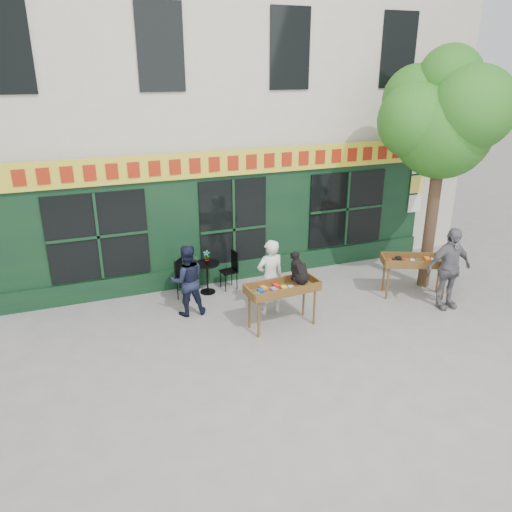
{
  "coord_description": "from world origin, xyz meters",
  "views": [
    {
      "loc": [
        -3.72,
        -8.84,
        5.12
      ],
      "look_at": [
        -0.11,
        0.5,
        1.3
      ],
      "focal_mm": 35.0,
      "sensor_mm": 36.0,
      "label": 1
    }
  ],
  "objects_px": {
    "dog": "(300,268)",
    "man_right": "(449,268)",
    "book_cart_right": "(415,263)",
    "man_left": "(187,280)",
    "bistro_table": "(207,272)",
    "book_cart_center": "(282,290)",
    "woman": "(270,277)"
  },
  "relations": [
    {
      "from": "book_cart_center",
      "to": "bistro_table",
      "type": "bearing_deg",
      "value": 110.46
    },
    {
      "from": "dog",
      "to": "book_cart_right",
      "type": "height_order",
      "value": "dog"
    },
    {
      "from": "man_right",
      "to": "bistro_table",
      "type": "relative_size",
      "value": 2.47
    },
    {
      "from": "bistro_table",
      "to": "man_left",
      "type": "relative_size",
      "value": 0.48
    },
    {
      "from": "bistro_table",
      "to": "woman",
      "type": "bearing_deg",
      "value": -56.68
    },
    {
      "from": "dog",
      "to": "woman",
      "type": "xyz_separation_m",
      "value": [
        -0.35,
        0.7,
        -0.44
      ]
    },
    {
      "from": "dog",
      "to": "book_cart_right",
      "type": "bearing_deg",
      "value": 1.18
    },
    {
      "from": "book_cart_right",
      "to": "bistro_table",
      "type": "xyz_separation_m",
      "value": [
        -4.49,
        1.91,
        -0.28
      ]
    },
    {
      "from": "book_cart_right",
      "to": "dog",
      "type": "bearing_deg",
      "value": -151.22
    },
    {
      "from": "book_cart_center",
      "to": "book_cart_right",
      "type": "distance_m",
      "value": 3.51
    },
    {
      "from": "woman",
      "to": "bistro_table",
      "type": "distance_m",
      "value": 1.83
    },
    {
      "from": "man_right",
      "to": "man_left",
      "type": "relative_size",
      "value": 1.18
    },
    {
      "from": "book_cart_right",
      "to": "man_right",
      "type": "xyz_separation_m",
      "value": [
        0.3,
        -0.75,
        0.12
      ]
    },
    {
      "from": "book_cart_center",
      "to": "woman",
      "type": "bearing_deg",
      "value": 85.77
    },
    {
      "from": "book_cart_center",
      "to": "bistro_table",
      "type": "distance_m",
      "value": 2.39
    },
    {
      "from": "book_cart_center",
      "to": "woman",
      "type": "distance_m",
      "value": 0.65
    },
    {
      "from": "bistro_table",
      "to": "man_left",
      "type": "bearing_deg",
      "value": -127.87
    },
    {
      "from": "woman",
      "to": "book_cart_right",
      "type": "xyz_separation_m",
      "value": [
        3.5,
        -0.4,
        -0.03
      ]
    },
    {
      "from": "man_right",
      "to": "book_cart_center",
      "type": "bearing_deg",
      "value": 175.86
    },
    {
      "from": "book_cart_center",
      "to": "man_left",
      "type": "distance_m",
      "value": 2.11
    },
    {
      "from": "book_cart_right",
      "to": "man_left",
      "type": "xyz_separation_m",
      "value": [
        -5.19,
        1.01,
        -0.02
      ]
    },
    {
      "from": "dog",
      "to": "woman",
      "type": "relative_size",
      "value": 0.35
    },
    {
      "from": "book_cart_center",
      "to": "man_right",
      "type": "xyz_separation_m",
      "value": [
        3.8,
        -0.5,
        0.12
      ]
    },
    {
      "from": "dog",
      "to": "book_cart_right",
      "type": "distance_m",
      "value": 3.2
    },
    {
      "from": "dog",
      "to": "book_cart_center",
      "type": "bearing_deg",
      "value": 167.64
    },
    {
      "from": "woman",
      "to": "man_right",
      "type": "relative_size",
      "value": 0.91
    },
    {
      "from": "dog",
      "to": "man_right",
      "type": "relative_size",
      "value": 0.32
    },
    {
      "from": "woman",
      "to": "man_right",
      "type": "distance_m",
      "value": 3.97
    },
    {
      "from": "dog",
      "to": "man_left",
      "type": "xyz_separation_m",
      "value": [
        -2.04,
        1.31,
        -0.49
      ]
    },
    {
      "from": "book_cart_right",
      "to": "man_right",
      "type": "bearing_deg",
      "value": -44.82
    },
    {
      "from": "book_cart_center",
      "to": "man_right",
      "type": "bearing_deg",
      "value": -11.75
    },
    {
      "from": "book_cart_right",
      "to": "man_right",
      "type": "distance_m",
      "value": 0.82
    }
  ]
}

